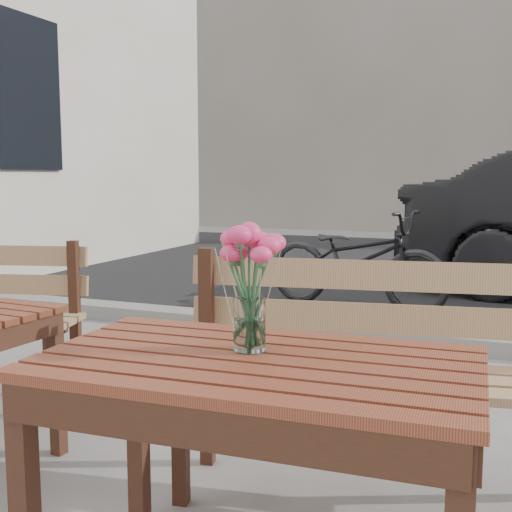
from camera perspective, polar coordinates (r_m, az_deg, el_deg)
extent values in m
cube|color=black|center=(8.20, -19.89, 13.54)|extent=(0.06, 1.20, 1.80)
cube|color=black|center=(8.71, 19.04, -1.34)|extent=(30.00, 8.00, 0.00)
cube|color=gray|center=(4.78, 16.62, -7.30)|extent=(30.00, 0.25, 0.12)
cube|color=gray|center=(16.22, 9.86, 16.87)|extent=(8.00, 3.00, 8.00)
cube|color=#582C17|center=(1.77, 0.06, -9.47)|extent=(1.22, 0.75, 0.03)
cube|color=#321D10|center=(1.92, -19.85, -20.36)|extent=(0.06, 0.06, 0.70)
cube|color=#321D10|center=(2.37, -10.45, -14.66)|extent=(0.06, 0.06, 0.70)
cube|color=#321D10|center=(2.09, 17.98, -17.90)|extent=(0.06, 0.06, 0.70)
cube|color=#9C7B50|center=(2.45, 10.49, -10.53)|extent=(1.58, 0.66, 0.03)
cube|color=#9C7B50|center=(2.61, 10.79, -3.61)|extent=(1.52, 0.29, 0.42)
cube|color=#321D10|center=(2.49, -6.81, -15.96)|extent=(0.06, 0.06, 0.50)
cube|color=#321D10|center=(2.73, -4.45, -9.05)|extent=(0.06, 0.06, 0.93)
cylinder|color=white|center=(1.82, -0.59, -6.04)|extent=(0.09, 0.09, 0.15)
cylinder|color=#35693D|center=(1.80, -0.59, -3.66)|extent=(0.06, 0.06, 0.31)
cube|color=#321D10|center=(3.00, -17.29, -10.78)|extent=(0.06, 0.06, 0.64)
cube|color=#321D10|center=(3.48, -17.87, -9.77)|extent=(0.06, 0.06, 0.47)
cube|color=#321D10|center=(3.72, -15.84, -5.42)|extent=(0.06, 0.06, 0.87)
imported|color=black|center=(5.97, 8.84, -0.30)|extent=(1.85, 0.95, 0.93)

